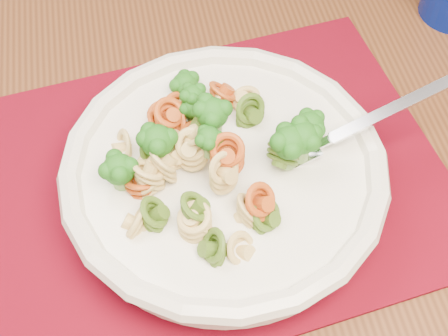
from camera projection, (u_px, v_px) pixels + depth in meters
name	position (u px, v px, depth m)	size (l,w,h in m)	color
dining_table	(180.00, 190.00, 0.68)	(1.58, 1.19, 0.74)	#5A3119
placemat	(215.00, 179.00, 0.57)	(0.41, 0.32, 0.00)	#5C0313
pasta_bowl	(224.00, 174.00, 0.53)	(0.28, 0.28, 0.05)	white
pasta_broccoli_heap	(224.00, 164.00, 0.52)	(0.24, 0.24, 0.06)	tan
fork	(304.00, 152.00, 0.53)	(0.19, 0.02, 0.01)	silver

